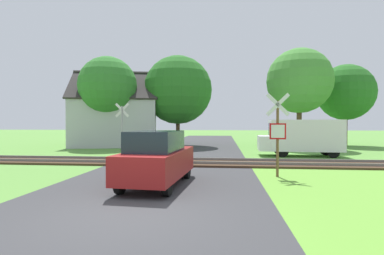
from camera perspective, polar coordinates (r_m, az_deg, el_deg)
name	(u,v)px	position (r m, az deg, el deg)	size (l,w,h in m)	color
ground_plane	(125,214)	(7.10, -12.56, -15.84)	(160.00, 160.00, 0.00)	#5B933D
road_asphalt	(148,193)	(8.95, -8.39, -12.28)	(6.89, 80.00, 0.01)	#38383A
rail_track	(180,162)	(15.18, -2.29, -6.64)	(60.00, 2.60, 0.22)	#422D1E
stop_sign_near	(278,131)	(11.71, 16.00, -0.60)	(0.88, 0.16, 3.17)	brown
crossing_sign_far	(122,126)	(18.62, -13.20, 0.35)	(0.88, 0.12, 3.26)	#9E9EA5
house	(116,121)	(27.73, -14.20, 1.24)	(8.53, 7.71, 6.70)	#B7B7BC
tree_left	(108,86)	(25.86, -15.76, 7.66)	(4.77, 4.77, 7.52)	#513823
tree_far	(346,92)	(30.33, 27.23, 5.96)	(4.98, 4.98, 7.29)	#513823
tree_right	(299,81)	(26.00, 19.77, 8.34)	(5.24, 5.24, 8.08)	#513823
tree_center	(178,90)	(26.91, -2.71, 7.14)	(6.07, 6.07, 8.03)	#513823
mail_truck	(302,136)	(19.61, 20.19, -1.54)	(4.98, 2.09, 2.24)	white
parked_car	(157,158)	(9.83, -6.65, -5.83)	(1.96, 4.12, 1.78)	maroon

